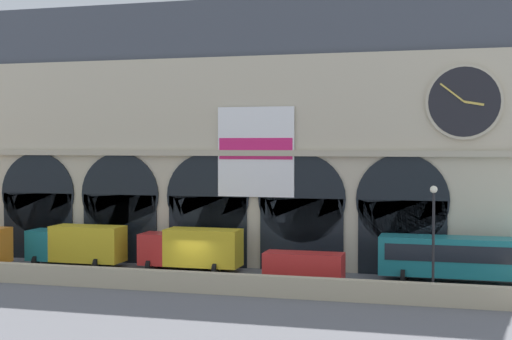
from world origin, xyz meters
name	(u,v)px	position (x,y,z in m)	size (l,w,h in m)	color
ground_plane	(185,278)	(0.00, 0.00, 0.00)	(200.00, 200.00, 0.00)	slate
quay_parapet_wall	(159,280)	(0.00, -4.60, 0.65)	(90.00, 0.70, 1.29)	#BCAD8C
station_building	(220,137)	(0.03, 7.92, 9.93)	(45.21, 6.22, 20.40)	beige
box_truck_midwest	(77,244)	(-9.63, 2.39, 1.70)	(7.50, 2.91, 3.12)	#19727A
box_truck_center	(192,248)	(-0.45, 2.67, 1.70)	(7.50, 2.91, 3.12)	red
van_mideast	(304,267)	(8.64, -0.76, 1.25)	(5.20, 2.48, 2.20)	red
bus_east	(463,257)	(18.73, 2.82, 1.78)	(11.00, 3.25, 3.10)	#19727A
street_lamp_quayside	(433,228)	(16.98, -3.80, 4.41)	(0.44, 0.44, 6.90)	black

